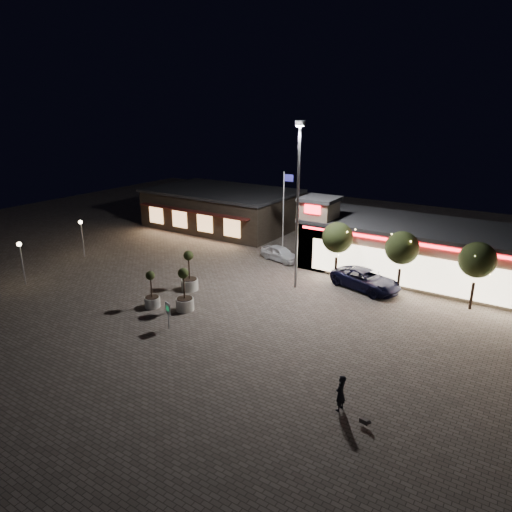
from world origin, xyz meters
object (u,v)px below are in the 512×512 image
Objects in this scene: white_sedan at (280,253)px; planter_mid at (152,296)px; valet_sign at (168,311)px; pickup_truck at (366,280)px; pedestrian at (341,393)px; planter_left at (190,278)px.

white_sedan is 13.76m from planter_mid.
planter_mid reaches higher than valet_sign.
pickup_truck is at bearing 44.81° from planter_mid.
valet_sign is (3.23, -1.80, 0.43)m from planter_mid.
planter_mid is at bearing 150.83° from valet_sign.
pickup_truck is 9.15m from white_sedan.
planter_left is at bearing -110.23° from pedestrian.
white_sedan is (-8.85, 2.35, -0.09)m from pickup_truck.
pickup_truck is 15.89m from planter_mid.
pickup_truck is 2.06× the size of planter_mid.
valet_sign is (3.10, -5.61, 0.28)m from planter_left.
planter_left reaches higher than pedestrian.
planter_mid is 3.73m from valet_sign.
white_sedan is 1.49× the size of planter_mid.
planter_mid reaches higher than pedestrian.
pedestrian is at bearing -128.49° from white_sedan.
planter_left is 1.75× the size of valet_sign.
pedestrian is (4.14, -14.69, 0.13)m from pickup_truck.
white_sedan is 15.38m from valet_sign.
valet_sign reaches higher than white_sedan.
pickup_truck is 1.75× the size of planter_left.
pedestrian is 12.31m from valet_sign.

